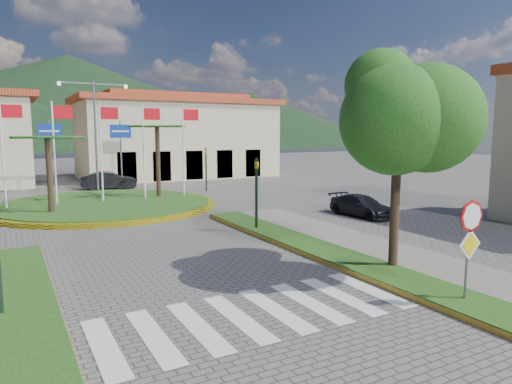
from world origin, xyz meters
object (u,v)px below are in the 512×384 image
stop_sign (470,235)px  deciduous_tree (399,102)px  car_dark_b (109,180)px  roundabout_island (105,204)px  car_side_right (362,206)px

stop_sign → deciduous_tree: deciduous_tree is taller
deciduous_tree → car_dark_b: size_ratio=1.68×
roundabout_island → deciduous_tree: bearing=-72.1°
stop_sign → car_dark_b: 29.13m
stop_sign → deciduous_tree: bearing=78.8°
stop_sign → car_dark_b: stop_sign is taller
roundabout_island → stop_sign: roundabout_island is taller
deciduous_tree → car_dark_b: bearing=97.7°
roundabout_island → deciduous_tree: deciduous_tree is taller
car_side_right → roundabout_island: bearing=135.2°
stop_sign → roundabout_island: bearing=103.7°
roundabout_island → deciduous_tree: (5.50, -17.00, 5.01)m
roundabout_island → stop_sign: (4.90, -20.04, 1.62)m
stop_sign → car_side_right: stop_sign is taller
deciduous_tree → car_dark_b: 26.55m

